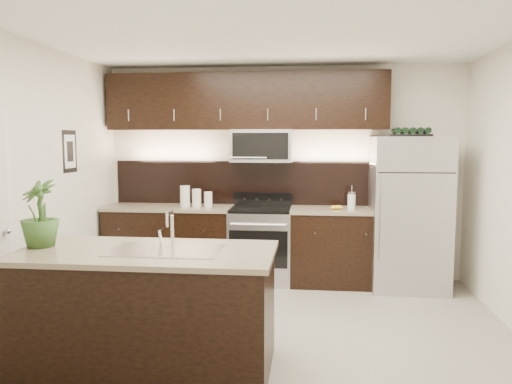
{
  "coord_description": "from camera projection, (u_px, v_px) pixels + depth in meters",
  "views": [
    {
      "loc": [
        0.37,
        -4.41,
        1.78
      ],
      "look_at": [
        -0.18,
        0.55,
        1.25
      ],
      "focal_mm": 35.0,
      "sensor_mm": 36.0,
      "label": 1
    }
  ],
  "objects": [
    {
      "name": "french_press",
      "position": [
        352.0,
        201.0,
        6.0
      ],
      "size": [
        0.1,
        0.1,
        0.28
      ],
      "rotation": [
        0.0,
        0.0,
        -0.17
      ],
      "color": "silver",
      "rests_on": "counter_run"
    },
    {
      "name": "island",
      "position": [
        147.0,
        310.0,
        3.84
      ],
      "size": [
        1.96,
        0.96,
        0.94
      ],
      "color": "black",
      "rests_on": "ground"
    },
    {
      "name": "plant",
      "position": [
        39.0,
        213.0,
        3.89
      ],
      "size": [
        0.39,
        0.39,
        0.53
      ],
      "primitive_type": "imported",
      "rotation": [
        0.0,
        0.0,
        -0.43
      ],
      "color": "#305421",
      "rests_on": "island"
    },
    {
      "name": "refrigerator",
      "position": [
        408.0,
        213.0,
        5.93
      ],
      "size": [
        0.87,
        0.79,
        1.81
      ],
      "primitive_type": "cube",
      "color": "#B2B2B7",
      "rests_on": "ground"
    },
    {
      "name": "sink_faucet",
      "position": [
        165.0,
        248.0,
        3.79
      ],
      "size": [
        0.84,
        0.5,
        0.28
      ],
      "color": "silver",
      "rests_on": "island"
    },
    {
      "name": "room_walls",
      "position": [
        257.0,
        149.0,
        4.38
      ],
      "size": [
        4.52,
        4.02,
        2.71
      ],
      "color": "silver",
      "rests_on": "ground"
    },
    {
      "name": "canisters",
      "position": [
        194.0,
        198.0,
        6.22
      ],
      "size": [
        0.4,
        0.13,
        0.27
      ],
      "rotation": [
        0.0,
        0.0,
        0.07
      ],
      "color": "silver",
      "rests_on": "counter_run"
    },
    {
      "name": "ground",
      "position": [
        269.0,
        334.0,
        4.58
      ],
      "size": [
        4.5,
        4.5,
        0.0
      ],
      "primitive_type": "plane",
      "color": "gray",
      "rests_on": "ground"
    },
    {
      "name": "counter_run",
      "position": [
        245.0,
        244.0,
        6.26
      ],
      "size": [
        3.51,
        0.65,
        0.94
      ],
      "color": "black",
      "rests_on": "ground"
    },
    {
      "name": "wine_rack",
      "position": [
        411.0,
        132.0,
        5.83
      ],
      "size": [
        0.45,
        0.28,
        0.1
      ],
      "color": "black",
      "rests_on": "refrigerator"
    },
    {
      "name": "upper_fixtures",
      "position": [
        248.0,
        111.0,
        6.22
      ],
      "size": [
        3.49,
        0.4,
        1.66
      ],
      "color": "black",
      "rests_on": "counter_run"
    },
    {
      "name": "bananas",
      "position": [
        333.0,
        207.0,
        6.01
      ],
      "size": [
        0.2,
        0.18,
        0.05
      ],
      "primitive_type": "ellipsoid",
      "rotation": [
        0.0,
        0.0,
        0.43
      ],
      "color": "yellow",
      "rests_on": "counter_run"
    }
  ]
}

